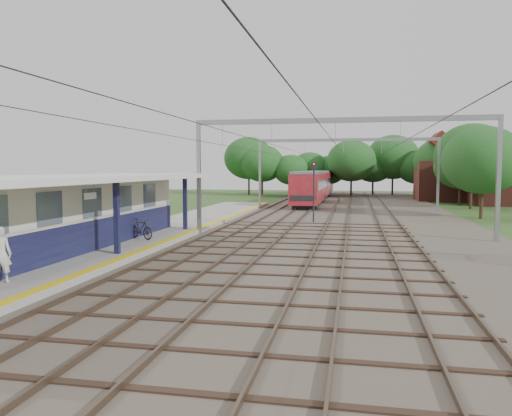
# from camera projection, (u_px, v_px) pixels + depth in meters

# --- Properties ---
(ground) EXTENTS (160.00, 160.00, 0.00)m
(ground) POSITION_uv_depth(u_px,v_px,m) (207.00, 305.00, 14.99)
(ground) COLOR #2D4C1E
(ground) RESTS_ON ground
(ballast_bed) EXTENTS (18.00, 90.00, 0.10)m
(ballast_bed) POSITION_uv_depth(u_px,v_px,m) (350.00, 215.00, 43.55)
(ballast_bed) COLOR #473D33
(ballast_bed) RESTS_ON ground
(platform) EXTENTS (5.00, 52.00, 0.35)m
(platform) POSITION_uv_depth(u_px,v_px,m) (155.00, 233.00, 30.12)
(platform) COLOR gray
(platform) RESTS_ON ground
(yellow_stripe) EXTENTS (0.45, 52.00, 0.01)m
(yellow_stripe) POSITION_uv_depth(u_px,v_px,m) (190.00, 231.00, 29.67)
(yellow_stripe) COLOR yellow
(yellow_stripe) RESTS_ON platform
(station_building) EXTENTS (3.41, 18.00, 3.40)m
(station_building) POSITION_uv_depth(u_px,v_px,m) (68.00, 212.00, 23.39)
(station_building) COLOR beige
(station_building) RESTS_ON platform
(canopy) EXTENTS (6.40, 20.00, 3.44)m
(canopy) POSITION_uv_depth(u_px,v_px,m) (77.00, 179.00, 22.07)
(canopy) COLOR #111337
(canopy) RESTS_ON platform
(rail_tracks) EXTENTS (11.80, 88.00, 0.15)m
(rail_tracks) POSITION_uv_depth(u_px,v_px,m) (322.00, 213.00, 44.03)
(rail_tracks) COLOR brown
(rail_tracks) RESTS_ON ballast_bed
(catenary_system) EXTENTS (17.22, 88.00, 7.00)m
(catenary_system) POSITION_uv_depth(u_px,v_px,m) (343.00, 150.00, 38.63)
(catenary_system) COLOR gray
(catenary_system) RESTS_ON ground
(tree_band) EXTENTS (31.72, 30.88, 8.82)m
(tree_band) POSITION_uv_depth(u_px,v_px,m) (351.00, 163.00, 69.72)
(tree_band) COLOR #382619
(tree_band) RESTS_ON ground
(house_near) EXTENTS (7.00, 6.12, 7.89)m
(house_near) POSITION_uv_depth(u_px,v_px,m) (507.00, 178.00, 55.68)
(house_near) COLOR brown
(house_near) RESTS_ON ground
(house_far) EXTENTS (8.00, 6.12, 8.66)m
(house_far) POSITION_uv_depth(u_px,v_px,m) (449.00, 175.00, 62.50)
(house_far) COLOR brown
(house_far) RESTS_ON ground
(person) EXTENTS (0.80, 0.68, 1.86)m
(person) POSITION_uv_depth(u_px,v_px,m) (0.00, 254.00, 16.33)
(person) COLOR beige
(person) RESTS_ON platform
(bicycle) EXTENTS (1.87, 1.28, 1.10)m
(bicycle) POSITION_uv_depth(u_px,v_px,m) (141.00, 229.00, 26.37)
(bicycle) COLOR black
(bicycle) RESTS_ON platform
(train) EXTENTS (2.82, 35.06, 3.71)m
(train) POSITION_uv_depth(u_px,v_px,m) (316.00, 184.00, 64.33)
(train) COLOR black
(train) RESTS_ON ballast_bed
(signal_post) EXTENTS (0.32, 0.27, 4.56)m
(signal_post) POSITION_uv_depth(u_px,v_px,m) (314.00, 184.00, 37.01)
(signal_post) COLOR black
(signal_post) RESTS_ON ground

